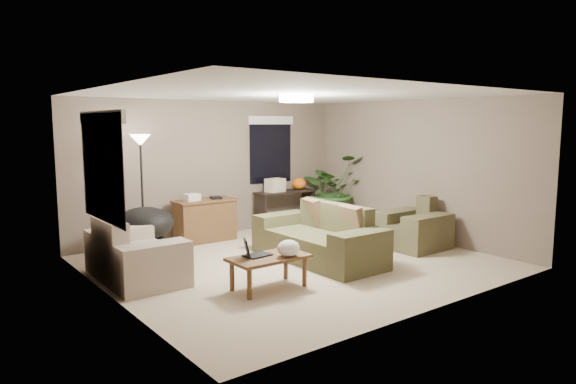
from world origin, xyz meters
TOP-DOWN VIEW (x-y plane):
  - room_shell at (0.00, 0.00)m, footprint 5.50×5.50m
  - main_sofa at (0.38, -0.11)m, footprint 0.95×2.20m
  - throw_pillows at (0.63, -0.11)m, footprint 0.34×1.38m
  - loveseat at (-2.26, 0.64)m, footprint 0.90×1.60m
  - armchair at (2.15, -0.46)m, footprint 0.95×1.00m
  - coffee_table at (-1.05, -0.77)m, footprint 1.00×0.55m
  - laptop at (-1.22, -0.67)m, footprint 0.41×0.26m
  - plastic_bag at (-0.85, -0.92)m, footprint 0.32×0.29m
  - desk at (-0.40, 2.10)m, footprint 1.10×0.50m
  - desk_papers at (-0.56, 2.09)m, footprint 0.70×0.29m
  - console_table at (1.45, 2.19)m, footprint 1.30×0.40m
  - pumpkin at (1.80, 2.19)m, footprint 0.37×0.37m
  - cardboard_box at (1.20, 2.19)m, footprint 0.39×0.32m
  - papasan_chair at (-1.71, 1.62)m, footprint 1.04×1.04m
  - floor_lamp at (-1.59, 1.97)m, footprint 0.32×0.32m
  - ceiling_fixture at (0.00, 0.00)m, footprint 0.50×0.50m
  - houseplant at (2.39, 1.84)m, footprint 1.32×1.47m
  - cat_scratching_post at (2.23, 1.20)m, footprint 0.32×0.32m
  - window_left at (-2.73, 0.30)m, footprint 0.05×1.56m
  - window_back at (1.30, 2.48)m, footprint 1.06×0.05m

SIDE VIEW (x-z plane):
  - cat_scratching_post at x=2.23m, z-range -0.04..0.46m
  - main_sofa at x=0.38m, z-range -0.13..0.72m
  - loveseat at x=-2.26m, z-range -0.13..0.72m
  - armchair at x=2.15m, z-range -0.13..0.72m
  - coffee_table at x=-1.05m, z-range 0.15..0.57m
  - desk at x=-0.40m, z-range 0.00..0.75m
  - console_table at x=1.45m, z-range 0.06..0.81m
  - papasan_chair at x=-1.71m, z-range 0.07..0.86m
  - laptop at x=-1.22m, z-range 0.36..0.60m
  - plastic_bag at x=-0.85m, z-range 0.42..0.63m
  - houseplant at x=2.39m, z-range 0.00..1.14m
  - throw_pillows at x=0.63m, z-range 0.42..0.88m
  - desk_papers at x=-0.56m, z-range 0.74..0.86m
  - pumpkin at x=1.80m, z-range 0.75..0.99m
  - cardboard_box at x=1.20m, z-range 0.75..1.01m
  - room_shell at x=0.00m, z-range -1.50..4.00m
  - floor_lamp at x=-1.59m, z-range 0.64..2.55m
  - window_left at x=-2.73m, z-range 1.12..2.45m
  - window_back at x=1.30m, z-range 1.12..2.45m
  - ceiling_fixture at x=0.00m, z-range 2.39..2.49m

